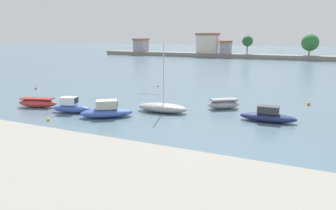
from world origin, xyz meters
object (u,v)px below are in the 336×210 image
moored_boat_6 (268,116)px  mooring_buoy_0 (158,86)px  moored_boat_5 (224,104)px  mooring_buoy_2 (36,88)px  moored_boat_4 (162,107)px  mooring_buoy_4 (309,104)px  mooring_buoy_1 (48,119)px  moored_boat_2 (71,107)px  moored_boat_1 (38,103)px  moored_boat_3 (107,111)px

moored_boat_6 → mooring_buoy_0: (-17.24, 12.86, -0.37)m
moored_boat_5 → mooring_buoy_2: size_ratio=13.63×
moored_boat_4 → moored_boat_5: (5.30, 3.97, 0.02)m
moored_boat_4 → mooring_buoy_4: size_ratio=19.20×
mooring_buoy_4 → mooring_buoy_0: bearing=168.4°
moored_boat_6 → mooring_buoy_1: moored_boat_6 is taller
moored_boat_2 → mooring_buoy_0: bearing=71.5°
moored_boat_4 → mooring_buoy_4: moored_boat_4 is taller
moored_boat_1 → moored_boat_4: (13.18, 3.54, -0.01)m
moored_boat_2 → mooring_buoy_2: size_ratio=15.29×
mooring_buoy_0 → mooring_buoy_4: (20.64, -4.24, 0.03)m
moored_boat_2 → moored_boat_5: moored_boat_2 is taller
moored_boat_3 → mooring_buoy_2: size_ratio=19.36×
mooring_buoy_1 → mooring_buoy_0: bearing=87.1°
mooring_buoy_2 → mooring_buoy_4: 36.00m
mooring_buoy_1 → moored_boat_5: bearing=39.4°
moored_boat_4 → moored_boat_2: bearing=-158.7°
mooring_buoy_4 → mooring_buoy_2: bearing=-172.3°
moored_boat_2 → mooring_buoy_4: size_ratio=11.41×
moored_boat_4 → mooring_buoy_4: 16.46m
moored_boat_4 → mooring_buoy_0: 15.34m
moored_boat_4 → mooring_buoy_1: bearing=-143.2°
moored_boat_4 → moored_boat_6: 10.17m
moored_boat_2 → moored_boat_3: moored_boat_3 is taller
moored_boat_2 → moored_boat_5: size_ratio=1.12×
moored_boat_1 → mooring_buoy_1: bearing=-51.4°
mooring_buoy_1 → mooring_buoy_2: (-13.98, 11.65, -0.02)m
moored_boat_2 → moored_boat_6: (18.40, 4.68, -0.07)m
mooring_buoy_2 → moored_boat_2: bearing=-31.5°
moored_boat_4 → moored_boat_5: moored_boat_4 is taller
moored_boat_2 → mooring_buoy_0: size_ratio=14.12×
moored_boat_2 → moored_boat_4: 9.16m
moored_boat_6 → moored_boat_3: bearing=-164.3°
moored_boat_2 → moored_boat_5: (13.57, 7.92, -0.09)m
mooring_buoy_0 → mooring_buoy_1: size_ratio=0.97×
moored_boat_2 → moored_boat_4: bearing=10.8°
moored_boat_2 → mooring_buoy_0: 17.58m
moored_boat_4 → moored_boat_3: bearing=-140.1°
moored_boat_3 → moored_boat_5: 12.17m
moored_boat_2 → mooring_buoy_1: size_ratio=13.67×
moored_boat_4 → moored_boat_5: 6.62m
mooring_buoy_0 → moored_boat_4: bearing=-62.4°
moored_boat_4 → moored_boat_6: size_ratio=1.37×
moored_boat_3 → mooring_buoy_0: size_ratio=17.87×
moored_boat_4 → mooring_buoy_0: bearing=113.4°
moored_boat_1 → moored_boat_6: bearing=-5.6°
moored_boat_5 → mooring_buoy_1: (-13.47, -11.07, -0.35)m
moored_boat_6 → mooring_buoy_2: size_ratio=18.83×
moored_boat_1 → mooring_buoy_0: bearing=54.5°
moored_boat_6 → mooring_buoy_1: (-18.31, -7.84, -0.37)m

